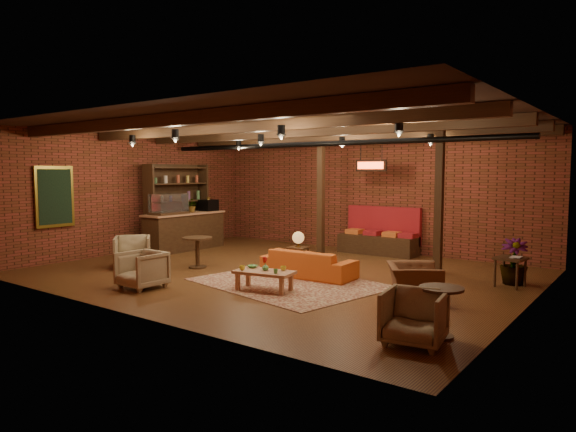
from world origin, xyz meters
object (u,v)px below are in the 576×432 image
Objects in this scene: side_table_lamp at (298,241)px; armchair_right at (414,277)px; round_table_right at (441,304)px; armchair_far at (414,315)px; round_table_left at (197,247)px; coffee_table at (264,273)px; armchair_b at (142,268)px; sofa at (309,263)px; plant_tall at (515,216)px; armchair_a at (132,250)px; side_table_book at (511,259)px.

side_table_lamp is 0.89× the size of armchair_right.
armchair_far is at bearing -111.46° from round_table_right.
coffee_table is at bearing -17.84° from round_table_left.
round_table_right is 0.50m from armchair_far.
armchair_right is (2.52, 0.94, 0.08)m from coffee_table.
side_table_lamp is 1.11× the size of armchair_b.
round_table_left is (-2.62, -0.65, 0.19)m from sofa.
armchair_right is 0.36× the size of plant_tall.
side_table_lamp is (-0.68, 0.59, 0.36)m from sofa.
armchair_far is at bearing 1.61° from armchair_b.
plant_tall is (7.47, 3.29, 0.95)m from armchair_a.
armchair_right is 1.94m from round_table_right.
armchair_a is at bearing -146.78° from side_table_lamp.
side_table_lamp reaches higher than round_table_left.
armchair_right is at bearing 165.27° from sofa.
round_table_left is at bearing 166.07° from round_table_right.
coffee_table is 1.52× the size of armchair_b.
armchair_b reaches higher than round_table_left.
armchair_b is (1.90, -1.21, -0.02)m from armchair_a.
side_table_book is at bearing -158.99° from sofa.
side_table_book is 0.22× the size of plant_tall.
side_table_lamp is 3.44m from armchair_right.
round_table_left is 1.51m from armchair_a.
plant_tall is at bearing 42.73° from coffee_table.
armchair_a is at bearing 174.64° from round_table_right.
armchair_right is at bearing 122.94° from round_table_right.
plant_tall is at bearing -26.24° from armchair_a.
armchair_b is at bearing -82.45° from armchair_a.
plant_tall is (1.05, 2.37, 0.93)m from armchair_right.
armchair_right is (6.41, 0.93, 0.02)m from armchair_a.
round_table_left is at bearing 162.16° from coffee_table.
armchair_b is at bearing 83.95° from armchair_right.
armchair_a is at bearing 66.87° from armchair_right.
sofa is 3.92m from side_table_book.
round_table_right is 0.25× the size of plant_tall.
coffee_table is 4.70m from side_table_book.
round_table_right reaches higher than coffee_table.
plant_tall reaches higher than armchair_b.
armchair_right is 1.62× the size of side_table_book.
side_table_lamp reaches higher than coffee_table.
round_table_right is at bearing -10.95° from coffee_table.
armchair_right is (3.23, -1.16, -0.23)m from side_table_lamp.
round_table_left is 6.36m from armchair_far.
armchair_a reaches higher than side_table_book.
plant_tall is at bearing 40.06° from armchair_b.
coffee_table is 4.97m from plant_tall.
armchair_a reaches higher than round_table_left.
armchair_a is 0.30× the size of plant_tall.
armchair_right is at bearing 26.43° from armchair_b.
side_table_book is 0.86m from plant_tall.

